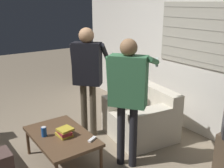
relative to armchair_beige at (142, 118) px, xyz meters
name	(u,v)px	position (x,y,z in m)	size (l,w,h in m)	color
ground_plane	(70,161)	(-0.03, -1.24, -0.30)	(16.00, 16.00, 0.00)	#7F705B
wall_back	(180,49)	(-0.02, 0.79, 0.98)	(5.20, 0.08, 2.55)	silver
armchair_beige	(142,118)	(0.00, 0.00, 0.00)	(1.05, 0.99, 0.74)	beige
coffee_table	(62,137)	(-0.04, -1.34, 0.07)	(1.02, 0.65, 0.41)	brown
person_left_standing	(88,69)	(-0.52, -0.65, 0.75)	(0.49, 0.76, 1.67)	#4C4233
person_right_standing	(128,88)	(0.46, -0.67, 0.73)	(0.53, 0.84, 1.62)	black
book_stack	(64,132)	(0.01, -1.31, 0.16)	(0.22, 0.20, 0.10)	gold
soda_can	(44,132)	(-0.13, -1.52, 0.17)	(0.07, 0.07, 0.13)	#194C9E
spare_remote	(92,139)	(0.30, -1.09, 0.12)	(0.09, 0.13, 0.02)	white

